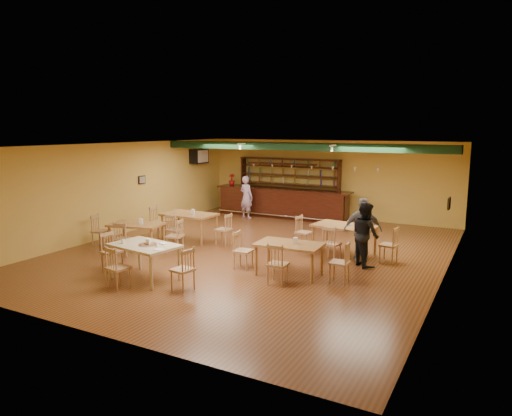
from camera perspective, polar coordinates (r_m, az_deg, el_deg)
The scene contains 23 objects.
floor at distance 13.33m, azimuth -0.15°, elevation -5.36°, with size 12.00×12.00×0.00m, color brown.
ceiling_beam at distance 15.40m, azimuth 4.84°, elevation 7.46°, with size 10.00×0.30×0.25m, color black.
track_rail_left at distance 16.72m, azimuth -0.05°, elevation 7.91°, with size 0.05×2.50×0.05m, color silver.
track_rail_right at distance 15.47m, azimuth 10.54°, elevation 7.60°, with size 0.05×2.50×0.05m, color silver.
ac_unit at distance 19.01m, azimuth -6.93°, elevation 6.27°, with size 0.34×0.70×0.48m, color silver.
picture_left at distance 16.67m, azimuth -13.71°, elevation 3.35°, with size 0.04×0.34×0.28m, color black.
picture_right at distance 12.01m, azimuth 22.43°, elevation 0.52°, with size 0.04×0.34×0.28m, color black.
bar_counter at distance 18.41m, azimuth 3.18°, elevation 0.63°, with size 5.48×0.85×1.13m, color black.
back_bar_hutch at distance 18.89m, azimuth 4.00°, elevation 2.61°, with size 4.24×0.40×2.28m, color black.
poinsettia at distance 19.37m, azimuth -2.96°, elevation 3.46°, with size 0.26×0.26×0.47m, color #A70F12.
dining_table_a at distance 14.86m, azimuth -8.09°, elevation -2.24°, with size 1.65×0.99×0.83m, color #9A5E36.
dining_table_b at distance 13.22m, azimuth 10.63°, elevation -3.81°, with size 1.65×0.99×0.82m, color #9A5E36.
dining_table_c at distance 14.01m, azimuth -14.27°, elevation -3.34°, with size 1.50×0.90×0.75m, color #9A5E36.
dining_table_d at distance 11.24m, azimuth 4.06°, elevation -6.21°, with size 1.55×0.93×0.77m, color #9A5E36.
near_table at distance 11.19m, azimuth -13.35°, elevation -6.38°, with size 1.55×1.00×0.83m, color tan.
pizza_tray at distance 11.01m, azimuth -13.00°, elevation -4.35°, with size 0.40×0.40×0.01m, color silver.
parmesan_shaker at distance 11.28m, azimuth -15.90°, elevation -3.89°, with size 0.07×0.07×0.11m, color #EAE5C6.
napkin_stack at distance 10.99m, azimuth -11.15°, elevation -4.26°, with size 0.20×0.15×0.03m, color white.
pizza_server at distance 10.94m, azimuth -12.15°, elevation -4.36°, with size 0.32×0.09×0.00m, color silver.
side_plate at distance 10.53m, azimuth -11.74°, elevation -4.95°, with size 0.22×0.22×0.01m, color white.
patron_bar at distance 18.16m, azimuth -1.18°, elevation 1.34°, with size 0.60×0.39×1.65m, color #7C479B.
patron_right_a at distance 12.16m, azimuth 13.13°, elevation -3.11°, with size 0.80×0.62×1.64m, color black.
patron_right_b at distance 12.57m, azimuth 12.85°, elevation -2.59°, with size 0.98×0.41×1.68m, color gray.
Camera 1 is at (6.11, -11.33, 3.46)m, focal length 32.91 mm.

